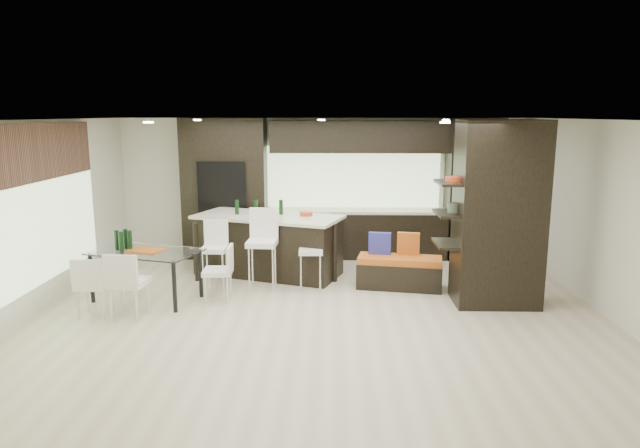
{
  "coord_description": "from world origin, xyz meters",
  "views": [
    {
      "loc": [
        0.18,
        -7.8,
        2.78
      ],
      "look_at": [
        0.0,
        0.6,
        1.15
      ],
      "focal_mm": 32.0,
      "sensor_mm": 36.0,
      "label": 1
    }
  ],
  "objects_px": {
    "stool_left": "(215,261)",
    "chair_near": "(129,287)",
    "stool_right": "(311,263)",
    "kitchen_island": "(268,245)",
    "stool_mid": "(262,257)",
    "chair_far": "(94,289)",
    "bench": "(399,272)",
    "dining_table": "(147,275)",
    "floor_vase": "(467,254)",
    "chair_end": "(218,275)"
  },
  "relations": [
    {
      "from": "stool_left",
      "to": "chair_near",
      "type": "distance_m",
      "value": 1.64
    },
    {
      "from": "stool_right",
      "to": "chair_near",
      "type": "height_order",
      "value": "chair_near"
    },
    {
      "from": "kitchen_island",
      "to": "stool_right",
      "type": "distance_m",
      "value": 1.14
    },
    {
      "from": "stool_mid",
      "to": "chair_far",
      "type": "distance_m",
      "value": 2.55
    },
    {
      "from": "bench",
      "to": "stool_left",
      "type": "bearing_deg",
      "value": -168.91
    },
    {
      "from": "stool_left",
      "to": "dining_table",
      "type": "height_order",
      "value": "stool_left"
    },
    {
      "from": "stool_right",
      "to": "floor_vase",
      "type": "distance_m",
      "value": 2.47
    },
    {
      "from": "stool_mid",
      "to": "bench",
      "type": "bearing_deg",
      "value": 5.7
    },
    {
      "from": "kitchen_island",
      "to": "stool_mid",
      "type": "relative_size",
      "value": 2.42
    },
    {
      "from": "chair_end",
      "to": "kitchen_island",
      "type": "bearing_deg",
      "value": -24.7
    },
    {
      "from": "kitchen_island",
      "to": "stool_right",
      "type": "xyz_separation_m",
      "value": [
        0.78,
        -0.83,
        -0.1
      ]
    },
    {
      "from": "stool_left",
      "to": "chair_far",
      "type": "xyz_separation_m",
      "value": [
        -1.4,
        -1.35,
        -0.04
      ]
    },
    {
      "from": "stool_mid",
      "to": "bench",
      "type": "distance_m",
      "value": 2.23
    },
    {
      "from": "chair_near",
      "to": "dining_table",
      "type": "bearing_deg",
      "value": 96.06
    },
    {
      "from": "chair_end",
      "to": "stool_left",
      "type": "bearing_deg",
      "value": 13.57
    },
    {
      "from": "dining_table",
      "to": "stool_right",
      "type": "bearing_deg",
      "value": 31.1
    },
    {
      "from": "bench",
      "to": "chair_end",
      "type": "distance_m",
      "value": 2.9
    },
    {
      "from": "bench",
      "to": "chair_near",
      "type": "relative_size",
      "value": 1.55
    },
    {
      "from": "stool_mid",
      "to": "dining_table",
      "type": "distance_m",
      "value": 1.78
    },
    {
      "from": "stool_mid",
      "to": "stool_right",
      "type": "height_order",
      "value": "stool_mid"
    },
    {
      "from": "kitchen_island",
      "to": "stool_right",
      "type": "relative_size",
      "value": 2.95
    },
    {
      "from": "floor_vase",
      "to": "dining_table",
      "type": "bearing_deg",
      "value": -174.53
    },
    {
      "from": "kitchen_island",
      "to": "floor_vase",
      "type": "relative_size",
      "value": 2.03
    },
    {
      "from": "bench",
      "to": "chair_end",
      "type": "height_order",
      "value": "chair_end"
    },
    {
      "from": "bench",
      "to": "stool_mid",
      "type": "bearing_deg",
      "value": -167.57
    },
    {
      "from": "stool_left",
      "to": "floor_vase",
      "type": "bearing_deg",
      "value": -0.9
    },
    {
      "from": "stool_right",
      "to": "dining_table",
      "type": "bearing_deg",
      "value": -167.44
    },
    {
      "from": "stool_mid",
      "to": "kitchen_island",
      "type": "bearing_deg",
      "value": 93.11
    },
    {
      "from": "bench",
      "to": "chair_near",
      "type": "distance_m",
      "value": 4.15
    },
    {
      "from": "chair_far",
      "to": "floor_vase",
      "type": "bearing_deg",
      "value": 10.35
    },
    {
      "from": "kitchen_island",
      "to": "chair_near",
      "type": "bearing_deg",
      "value": -108.0
    },
    {
      "from": "chair_end",
      "to": "floor_vase",
      "type": "bearing_deg",
      "value": -85.1
    },
    {
      "from": "bench",
      "to": "chair_near",
      "type": "bearing_deg",
      "value": -149.9
    },
    {
      "from": "bench",
      "to": "stool_right",
      "type": "bearing_deg",
      "value": -167.82
    },
    {
      "from": "stool_mid",
      "to": "chair_far",
      "type": "bearing_deg",
      "value": -145.71
    },
    {
      "from": "kitchen_island",
      "to": "stool_mid",
      "type": "height_order",
      "value": "kitchen_island"
    },
    {
      "from": "stool_mid",
      "to": "stool_right",
      "type": "distance_m",
      "value": 0.78
    },
    {
      "from": "bench",
      "to": "chair_near",
      "type": "xyz_separation_m",
      "value": [
        -3.89,
        -1.44,
        0.18
      ]
    },
    {
      "from": "dining_table",
      "to": "chair_far",
      "type": "height_order",
      "value": "chair_far"
    },
    {
      "from": "bench",
      "to": "chair_far",
      "type": "height_order",
      "value": "chair_far"
    },
    {
      "from": "bench",
      "to": "dining_table",
      "type": "distance_m",
      "value": 3.95
    },
    {
      "from": "stool_left",
      "to": "dining_table",
      "type": "distance_m",
      "value": 1.1
    },
    {
      "from": "dining_table",
      "to": "chair_near",
      "type": "bearing_deg",
      "value": -73.03
    },
    {
      "from": "stool_left",
      "to": "dining_table",
      "type": "bearing_deg",
      "value": -144.9
    },
    {
      "from": "stool_mid",
      "to": "stool_left",
      "type": "bearing_deg",
      "value": -179.44
    },
    {
      "from": "stool_right",
      "to": "chair_far",
      "type": "distance_m",
      "value": 3.25
    },
    {
      "from": "kitchen_island",
      "to": "chair_far",
      "type": "relative_size",
      "value": 3.17
    },
    {
      "from": "chair_near",
      "to": "stool_mid",
      "type": "bearing_deg",
      "value": 44.51
    },
    {
      "from": "stool_left",
      "to": "chair_far",
      "type": "height_order",
      "value": "stool_left"
    },
    {
      "from": "kitchen_island",
      "to": "bench",
      "type": "relative_size",
      "value": 1.87
    }
  ]
}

